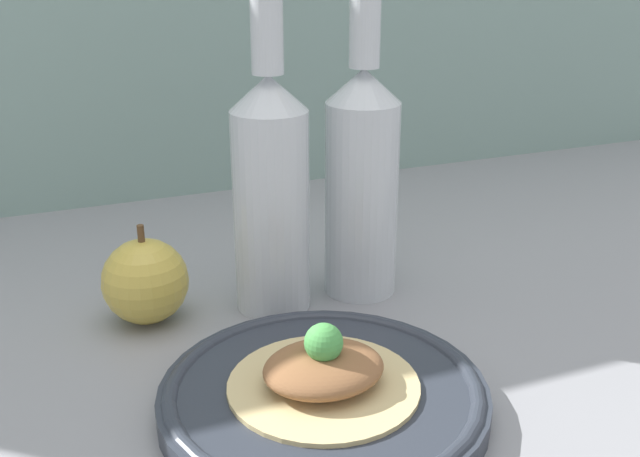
# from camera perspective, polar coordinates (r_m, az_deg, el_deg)

# --- Properties ---
(ground_plane) EXTENTS (1.80, 1.10, 0.04)m
(ground_plane) POSITION_cam_1_polar(r_m,az_deg,el_deg) (0.65, 0.82, -12.93)
(ground_plane) COLOR gray
(plate) EXTENTS (0.26, 0.26, 0.02)m
(plate) POSITION_cam_1_polar(r_m,az_deg,el_deg) (0.60, 0.27, -12.59)
(plate) COLOR #2D333D
(plate) RESTS_ON ground_plane
(plated_food) EXTENTS (0.15, 0.15, 0.05)m
(plated_food) POSITION_cam_1_polar(r_m,az_deg,el_deg) (0.58, 0.27, -10.79)
(plated_food) COLOR #D6BC7F
(plated_food) RESTS_ON plate
(cider_bottle_left) EXTENTS (0.07, 0.07, 0.32)m
(cider_bottle_left) POSITION_cam_1_polar(r_m,az_deg,el_deg) (0.71, -3.80, 3.31)
(cider_bottle_left) COLOR silver
(cider_bottle_left) RESTS_ON ground_plane
(cider_bottle_right) EXTENTS (0.07, 0.07, 0.32)m
(cider_bottle_right) POSITION_cam_1_polar(r_m,az_deg,el_deg) (0.74, 3.21, 4.16)
(cider_bottle_right) COLOR silver
(cider_bottle_right) RESTS_ON ground_plane
(apple) EXTENTS (0.08, 0.08, 0.10)m
(apple) POSITION_cam_1_polar(r_m,az_deg,el_deg) (0.73, -13.17, -3.92)
(apple) COLOR gold
(apple) RESTS_ON ground_plane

